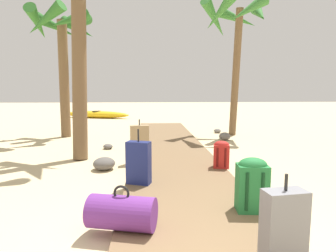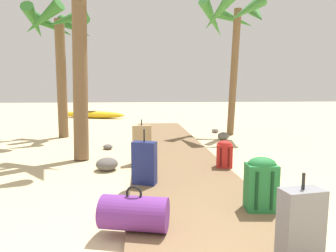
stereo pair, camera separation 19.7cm
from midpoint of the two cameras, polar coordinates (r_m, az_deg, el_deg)
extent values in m
plane|color=#D1BA8C|center=(5.73, 2.21, -7.43)|extent=(60.00, 60.00, 0.00)
cube|color=brown|center=(6.74, 1.26, -4.86)|extent=(1.71, 10.51, 0.08)
cube|color=#237538|center=(3.42, 18.31, -11.89)|extent=(0.36, 0.27, 0.54)
ellipsoid|color=#237538|center=(3.35, 18.49, -7.53)|extent=(0.34, 0.26, 0.17)
cylinder|color=#113A1C|center=(3.29, 17.44, -12.63)|extent=(0.04, 0.04, 0.43)
cylinder|color=#113A1C|center=(3.34, 20.32, -12.46)|extent=(0.04, 0.04, 0.43)
cube|color=navy|center=(4.16, -4.64, -7.47)|extent=(0.38, 0.28, 0.63)
cylinder|color=black|center=(4.08, -4.70, -1.92)|extent=(0.02, 0.02, 0.19)
cube|color=tan|center=(5.60, -4.81, -3.36)|extent=(0.38, 0.20, 0.69)
cylinder|color=black|center=(5.54, -4.85, 0.75)|extent=(0.02, 0.02, 0.12)
cube|color=slate|center=(2.46, 24.69, -18.76)|extent=(0.34, 0.21, 0.63)
cylinder|color=black|center=(2.33, 25.19, -10.34)|extent=(0.02, 0.02, 0.13)
cylinder|color=#6B2D84|center=(2.92, -7.39, -17.10)|extent=(0.72, 0.49, 0.34)
torus|color=black|center=(2.84, -7.46, -13.44)|extent=(0.16, 0.06, 0.16)
cube|color=red|center=(5.13, 11.87, -6.01)|extent=(0.31, 0.27, 0.42)
ellipsoid|color=red|center=(5.09, 11.93, -3.72)|extent=(0.30, 0.26, 0.14)
cylinder|color=#5B110F|center=(5.02, 11.15, -6.28)|extent=(0.04, 0.04, 0.33)
cylinder|color=#5B110F|center=(5.03, 12.71, -6.30)|extent=(0.04, 0.04, 0.33)
cylinder|color=brown|center=(9.23, 14.24, 10.15)|extent=(0.22, 0.65, 3.92)
cone|color=#387A33|center=(9.63, 18.76, 20.80)|extent=(0.56, 1.38, 0.94)
cone|color=#387A33|center=(10.11, 14.49, 20.38)|extent=(1.34, 0.71, 0.83)
cone|color=#387A33|center=(9.81, 10.14, 20.58)|extent=(1.24, 1.35, 1.17)
cone|color=#387A33|center=(9.04, 11.24, 21.82)|extent=(0.94, 1.38, 1.05)
cone|color=#387A33|center=(8.98, 16.68, 21.76)|extent=(1.28, 0.60, 0.95)
cylinder|color=brown|center=(9.35, -19.83, 8.88)|extent=(0.29, 0.37, 3.59)
cone|color=#2D6B28|center=(9.32, -16.81, 19.26)|extent=(0.57, 1.26, 0.86)
cone|color=#2D6B28|center=(10.02, -17.27, 18.38)|extent=(1.37, 1.02, 0.93)
cone|color=#2D6B28|center=(10.15, -21.18, 18.25)|extent=(1.30, 0.97, 0.78)
cone|color=#2D6B28|center=(9.73, -24.40, 18.42)|extent=(0.42, 1.40, 0.94)
cone|color=#2D6B28|center=(9.04, -23.13, 19.29)|extent=(1.39, 0.85, 1.00)
cone|color=#2D6B28|center=(9.00, -18.96, 19.70)|extent=(1.23, 1.01, 0.84)
cylinder|color=brown|center=(6.32, -16.75, 13.39)|extent=(0.30, 0.77, 4.33)
ellipsoid|color=gold|center=(15.48, -13.95, 2.29)|extent=(3.75, 1.90, 0.37)
torus|color=black|center=(15.47, -13.97, 2.91)|extent=(0.63, 0.63, 0.05)
ellipsoid|color=slate|center=(8.44, 12.11, -2.06)|extent=(0.46, 0.45, 0.23)
ellipsoid|color=#5B5651|center=(7.17, -11.35, -4.10)|extent=(0.33, 0.34, 0.12)
ellipsoid|color=#5B5651|center=(5.31, -11.83, -7.49)|extent=(0.47, 0.49, 0.23)
ellipsoid|color=slate|center=(9.85, 10.58, -0.97)|extent=(0.25, 0.27, 0.14)
camera|label=1|loc=(0.10, 90.78, -0.10)|focal=29.95mm
camera|label=2|loc=(0.10, -89.22, 0.10)|focal=29.95mm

